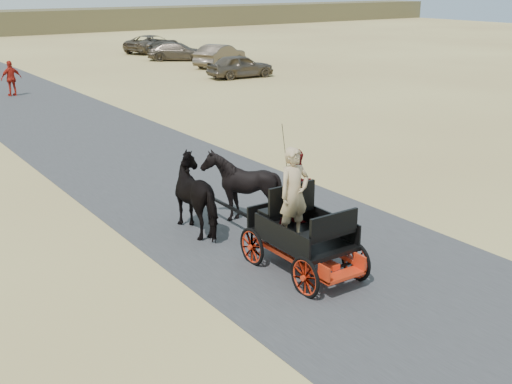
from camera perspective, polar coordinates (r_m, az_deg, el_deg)
ground at (r=13.99m, az=3.96°, el=-4.66°), size 140.00×140.00×0.00m
road at (r=13.98m, az=3.96°, el=-4.64°), size 6.00×140.00×0.01m
carriage at (r=12.63m, az=4.15°, el=-5.51°), size 1.30×2.40×0.72m
horse_left at (r=14.48m, az=-4.94°, el=-0.28°), size 0.91×2.01×1.70m
horse_right at (r=15.03m, az=-1.31°, el=0.49°), size 1.37×1.54×1.70m
driver_man at (r=12.09m, az=3.40°, el=-0.18°), size 0.66×0.43×1.80m
passenger_woman at (r=12.83m, az=3.64°, el=0.39°), size 0.77×0.60×1.58m
pedestrian at (r=34.10m, az=-20.92°, el=9.41°), size 1.05×0.54×1.73m
car_a at (r=38.18m, az=-1.40°, el=11.13°), size 4.04×1.85×1.34m
car_b at (r=43.27m, az=-3.22°, el=12.03°), size 4.60×3.42×1.45m
car_c at (r=46.94m, az=-6.95°, el=12.29°), size 4.55×3.84×1.25m
car_d at (r=52.39m, az=-9.16°, el=12.88°), size 5.42×4.04×1.37m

